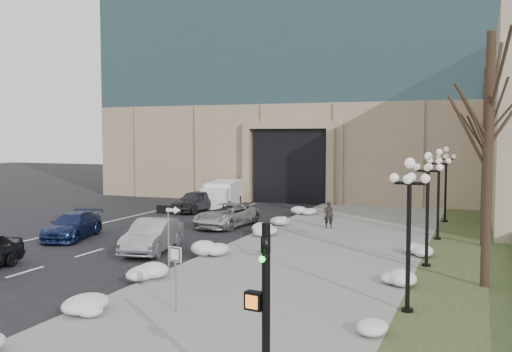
# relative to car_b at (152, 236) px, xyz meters

# --- Properties ---
(ground) EXTENTS (160.00, 160.00, 0.00)m
(ground) POSITION_rel_car_b_xyz_m (3.90, -11.29, -0.76)
(ground) COLOR black
(ground) RESTS_ON ground
(sidewalk) EXTENTS (9.00, 40.00, 0.12)m
(sidewalk) POSITION_rel_car_b_xyz_m (7.40, 2.71, -0.70)
(sidewalk) COLOR gray
(sidewalk) RESTS_ON ground
(curb) EXTENTS (0.30, 40.00, 0.14)m
(curb) POSITION_rel_car_b_xyz_m (2.90, 2.71, -0.69)
(curb) COLOR gray
(curb) RESTS_ON ground
(grass_strip) EXTENTS (4.00, 40.00, 0.10)m
(grass_strip) POSITION_rel_car_b_xyz_m (13.90, 2.71, -0.71)
(grass_strip) COLOR #334221
(grass_strip) RESTS_ON ground
(car_b) EXTENTS (2.51, 4.86, 1.53)m
(car_b) POSITION_rel_car_b_xyz_m (0.00, 0.00, 0.00)
(car_b) COLOR #999AA0
(car_b) RESTS_ON ground
(car_c) EXTENTS (3.02, 4.96, 1.34)m
(car_c) POSITION_rel_car_b_xyz_m (-5.80, 1.48, -0.09)
(car_c) COLOR #16234F
(car_c) RESTS_ON ground
(car_d) EXTENTS (2.83, 5.23, 1.39)m
(car_d) POSITION_rel_car_b_xyz_m (0.17, 8.01, -0.07)
(car_d) COLOR #B5B5B5
(car_d) RESTS_ON ground
(car_e) EXTENTS (2.02, 4.53, 1.51)m
(car_e) POSITION_rel_car_b_xyz_m (-4.81, 13.41, -0.01)
(car_e) COLOR #333238
(car_e) RESTS_ON ground
(pedestrian) EXTENTS (0.66, 0.55, 1.54)m
(pedestrian) POSITION_rel_car_b_xyz_m (6.11, 9.05, 0.13)
(pedestrian) COLOR black
(pedestrian) RESTS_ON sidewalk
(box_truck) EXTENTS (3.15, 6.17, 1.87)m
(box_truck) POSITION_rel_car_b_xyz_m (-4.37, 17.19, 0.14)
(box_truck) COLOR silver
(box_truck) RESTS_ON ground
(one_way_sign) EXTENTS (1.03, 0.29, 2.76)m
(one_way_sign) POSITION_rel_car_b_xyz_m (3.29, -3.86, 1.52)
(one_way_sign) COLOR slate
(one_way_sign) RESTS_ON ground
(keep_sign) EXTENTS (0.45, 0.14, 2.11)m
(keep_sign) POSITION_rel_car_b_xyz_m (5.75, -7.98, 0.79)
(keep_sign) COLOR slate
(keep_sign) RESTS_ON ground
(traffic_signal) EXTENTS (0.66, 0.88, 3.86)m
(traffic_signal) POSITION_rel_car_b_xyz_m (10.59, -13.28, 1.15)
(traffic_signal) COLOR black
(traffic_signal) RESTS_ON ground
(snow_clump_b) EXTENTS (1.10, 1.60, 0.36)m
(snow_clump_b) POSITION_rel_car_b_xyz_m (3.21, -9.16, -0.46)
(snow_clump_b) COLOR white
(snow_clump_b) RESTS_ON sidewalk
(snow_clump_c) EXTENTS (1.10, 1.60, 0.36)m
(snow_clump_c) POSITION_rel_car_b_xyz_m (3.06, -4.57, -0.46)
(snow_clump_c) COLOR white
(snow_clump_c) RESTS_ON sidewalk
(snow_clump_d) EXTENTS (1.10, 1.60, 0.36)m
(snow_clump_d) POSITION_rel_car_b_xyz_m (3.14, -0.26, -0.46)
(snow_clump_d) COLOR white
(snow_clump_d) RESTS_ON sidewalk
(snow_clump_e) EXTENTS (1.10, 1.60, 0.36)m
(snow_clump_e) POSITION_rel_car_b_xyz_m (3.29, 5.17, -0.46)
(snow_clump_e) COLOR white
(snow_clump_e) RESTS_ON sidewalk
(snow_clump_f) EXTENTS (1.10, 1.60, 0.36)m
(snow_clump_f) POSITION_rel_car_b_xyz_m (3.49, 8.88, -0.46)
(snow_clump_f) COLOR white
(snow_clump_f) RESTS_ON sidewalk
(snow_clump_g) EXTENTS (1.10, 1.60, 0.36)m
(snow_clump_g) POSITION_rel_car_b_xyz_m (3.20, 13.75, -0.46)
(snow_clump_g) COLOR white
(snow_clump_g) RESTS_ON sidewalk
(snow_clump_h) EXTENTS (1.10, 1.60, 0.36)m
(snow_clump_h) POSITION_rel_car_b_xyz_m (11.61, -7.84, -0.46)
(snow_clump_h) COLOR white
(snow_clump_h) RESTS_ON sidewalk
(snow_clump_i) EXTENTS (1.10, 1.60, 0.36)m
(snow_clump_i) POSITION_rel_car_b_xyz_m (11.41, -2.42, -0.46)
(snow_clump_i) COLOR white
(snow_clump_i) RESTS_ON sidewalk
(snow_clump_j) EXTENTS (1.10, 1.60, 0.36)m
(snow_clump_j) POSITION_rel_car_b_xyz_m (11.54, 3.33, -0.46)
(snow_clump_j) COLOR white
(snow_clump_j) RESTS_ON sidewalk
(snow_clump_k) EXTENTS (1.10, 1.60, 0.36)m
(snow_clump_k) POSITION_rel_car_b_xyz_m (3.30, 5.92, -0.46)
(snow_clump_k) COLOR white
(snow_clump_k) RESTS_ON sidewalk
(lamppost_a) EXTENTS (1.18, 1.18, 4.76)m
(lamppost_a) POSITION_rel_car_b_xyz_m (12.20, -5.29, 2.31)
(lamppost_a) COLOR black
(lamppost_a) RESTS_ON ground
(lamppost_b) EXTENTS (1.18, 1.18, 4.76)m
(lamppost_b) POSITION_rel_car_b_xyz_m (12.20, 1.21, 2.31)
(lamppost_b) COLOR black
(lamppost_b) RESTS_ON ground
(lamppost_c) EXTENTS (1.18, 1.18, 4.76)m
(lamppost_c) POSITION_rel_car_b_xyz_m (12.20, 7.71, 2.31)
(lamppost_c) COLOR black
(lamppost_c) RESTS_ON ground
(lamppost_d) EXTENTS (1.18, 1.18, 4.76)m
(lamppost_d) POSITION_rel_car_b_xyz_m (12.20, 14.21, 2.31)
(lamppost_d) COLOR black
(lamppost_d) RESTS_ON ground
(tree_near) EXTENTS (3.20, 3.20, 9.00)m
(tree_near) POSITION_rel_car_b_xyz_m (14.40, -1.29, 5.06)
(tree_near) COLOR black
(tree_near) RESTS_ON ground
(tree_mid) EXTENTS (3.20, 3.20, 8.50)m
(tree_mid) POSITION_rel_car_b_xyz_m (14.40, 6.71, 4.74)
(tree_mid) COLOR black
(tree_mid) RESTS_ON ground
(tree_far) EXTENTS (3.20, 3.20, 9.50)m
(tree_far) POSITION_rel_car_b_xyz_m (14.40, 14.71, 5.39)
(tree_far) COLOR black
(tree_far) RESTS_ON ground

